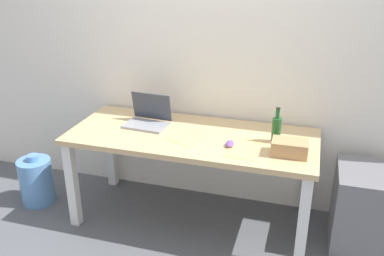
# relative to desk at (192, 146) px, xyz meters

# --- Properties ---
(ground_plane) EXTENTS (8.00, 8.00, 0.00)m
(ground_plane) POSITION_rel_desk_xyz_m (0.00, 0.00, -0.64)
(ground_plane) COLOR #515459
(back_wall) EXTENTS (5.20, 0.08, 2.60)m
(back_wall) POSITION_rel_desk_xyz_m (0.00, 0.44, 0.66)
(back_wall) COLOR silver
(back_wall) RESTS_ON ground
(desk) EXTENTS (1.82, 0.77, 0.74)m
(desk) POSITION_rel_desk_xyz_m (0.00, 0.00, 0.00)
(desk) COLOR tan
(desk) RESTS_ON ground
(laptop_left) EXTENTS (0.34, 0.26, 0.24)m
(laptop_left) POSITION_rel_desk_xyz_m (-0.38, 0.08, 0.15)
(laptop_left) COLOR gray
(laptop_left) RESTS_ON desk
(beer_bottle) EXTENTS (0.07, 0.07, 0.26)m
(beer_bottle) POSITION_rel_desk_xyz_m (0.60, 0.04, 0.19)
(beer_bottle) COLOR #1E5123
(beer_bottle) RESTS_ON desk
(computer_mouse) EXTENTS (0.07, 0.10, 0.03)m
(computer_mouse) POSITION_rel_desk_xyz_m (0.31, -0.12, 0.11)
(computer_mouse) COLOR #724799
(computer_mouse) RESTS_ON desk
(cardboard_box) EXTENTS (0.24, 0.16, 0.10)m
(cardboard_box) POSITION_rel_desk_xyz_m (0.71, -0.14, 0.14)
(cardboard_box) COLOR tan
(cardboard_box) RESTS_ON desk
(paper_sheet_front_right) EXTENTS (0.23, 0.31, 0.00)m
(paper_sheet_front_right) POSITION_rel_desk_xyz_m (0.41, -0.15, 0.09)
(paper_sheet_front_right) COLOR #F4E06B
(paper_sheet_front_right) RESTS_ON desk
(paper_sheet_center) EXTENTS (0.30, 0.35, 0.00)m
(paper_sheet_center) POSITION_rel_desk_xyz_m (0.00, -0.05, 0.09)
(paper_sheet_center) COLOR #F4E06B
(paper_sheet_center) RESTS_ON desk
(water_cooler_jug) EXTENTS (0.27, 0.27, 0.44)m
(water_cooler_jug) POSITION_rel_desk_xyz_m (-1.33, -0.13, -0.45)
(water_cooler_jug) COLOR #598CC6
(water_cooler_jug) RESTS_ON ground
(filing_cabinet) EXTENTS (0.40, 0.48, 0.59)m
(filing_cabinet) POSITION_rel_desk_xyz_m (1.25, 0.06, -0.35)
(filing_cabinet) COLOR slate
(filing_cabinet) RESTS_ON ground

